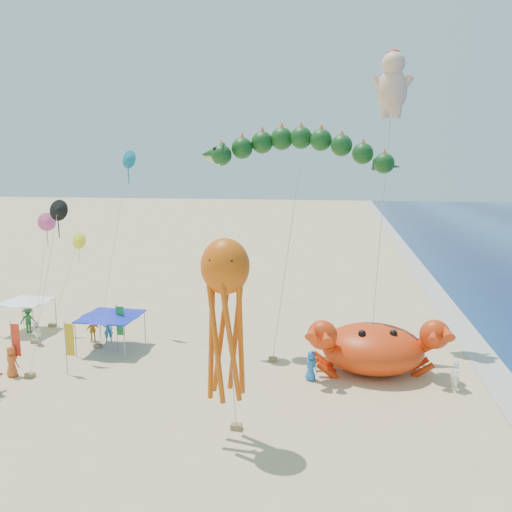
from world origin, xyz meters
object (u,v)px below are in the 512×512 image
(canopy_blue, at_px, (111,313))
(canopy_white, at_px, (26,299))
(octopus_kite, at_px, (226,306))
(cherub_kite, at_px, (392,83))
(crab_inflatable, at_px, (373,347))
(dragon_kite, at_px, (297,155))

(canopy_blue, xyz_separation_m, canopy_white, (-7.64, 2.36, -0.00))
(octopus_kite, height_order, canopy_blue, octopus_kite)
(cherub_kite, distance_m, octopus_kite, 20.00)
(cherub_kite, bearing_deg, octopus_kite, -117.05)
(octopus_kite, bearing_deg, canopy_white, 146.00)
(crab_inflatable, xyz_separation_m, canopy_white, (-24.24, 3.24, 0.91))
(dragon_kite, distance_m, canopy_white, 21.92)
(octopus_kite, bearing_deg, canopy_blue, 136.31)
(crab_inflatable, distance_m, canopy_white, 24.47)
(canopy_white, bearing_deg, crab_inflatable, -7.62)
(crab_inflatable, bearing_deg, cherub_kite, 81.33)
(crab_inflatable, relative_size, canopy_white, 2.42)
(dragon_kite, bearing_deg, canopy_white, 178.42)
(canopy_white, bearing_deg, octopus_kite, -34.00)
(crab_inflatable, distance_m, octopus_kite, 11.78)
(crab_inflatable, xyz_separation_m, canopy_blue, (-16.59, 0.89, 0.92))
(crab_inflatable, bearing_deg, octopus_kite, -127.54)
(cherub_kite, bearing_deg, dragon_kite, -148.50)
(octopus_kite, bearing_deg, crab_inflatable, 52.46)
(canopy_blue, height_order, canopy_white, same)
(crab_inflatable, xyz_separation_m, dragon_kite, (-4.77, 2.71, 10.98))
(crab_inflatable, bearing_deg, dragon_kite, 150.45)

